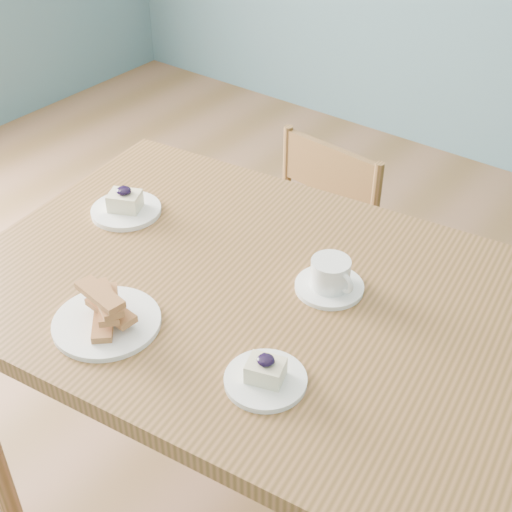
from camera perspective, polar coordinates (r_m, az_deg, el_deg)
room at (r=1.32m, az=-10.15°, el=14.77°), size 5.01×5.01×2.71m
dining_table at (r=1.59m, az=4.04°, el=-6.31°), size 1.65×1.08×0.83m
dining_chair at (r=2.30m, az=3.59°, el=-1.15°), size 0.41×0.39×0.83m
cheesecake_plate_near at (r=1.36m, az=0.77°, el=-9.58°), size 0.16×0.16×0.07m
cheesecake_plate_far at (r=1.84m, az=-10.39°, el=3.92°), size 0.18×0.18×0.07m
coffee_cup at (r=1.56m, az=5.98°, el=-1.72°), size 0.15×0.15×0.08m
biscotti_plate at (r=1.50m, az=-11.95°, el=-4.62°), size 0.22×0.22×0.09m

